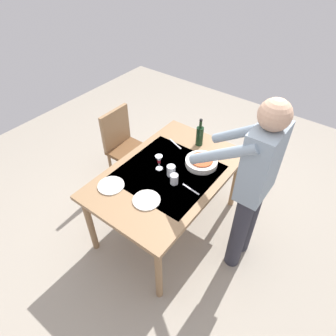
{
  "coord_description": "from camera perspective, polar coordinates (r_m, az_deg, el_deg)",
  "views": [
    {
      "loc": [
        1.56,
        1.18,
        2.56
      ],
      "look_at": [
        0.0,
        0.0,
        0.81
      ],
      "focal_mm": 31.31,
      "sensor_mm": 36.0,
      "label": 1
    }
  ],
  "objects": [
    {
      "name": "water_cup_near_right",
      "position": [
        2.6,
        0.6,
        -0.5
      ],
      "size": [
        0.08,
        0.08,
        0.1
      ],
      "primitive_type": "cylinder",
      "color": "silver",
      "rests_on": "dining_table"
    },
    {
      "name": "dinner_plate_near",
      "position": [
        2.42,
        -4.21,
        -6.25
      ],
      "size": [
        0.23,
        0.23,
        0.01
      ],
      "primitive_type": "cylinder",
      "color": "silver",
      "rests_on": "dining_table"
    },
    {
      "name": "wine_bottle",
      "position": [
        2.93,
        6.22,
        6.31
      ],
      "size": [
        0.07,
        0.07,
        0.3
      ],
      "color": "black",
      "rests_on": "dining_table"
    },
    {
      "name": "table_knife",
      "position": [
        2.98,
        1.43,
        4.72
      ],
      "size": [
        0.08,
        0.19,
        0.0
      ],
      "primitive_type": "cube",
      "rotation": [
        0.0,
        0.0,
        -0.34
      ],
      "color": "silver",
      "rests_on": "dining_table"
    },
    {
      "name": "chair_near",
      "position": [
        3.42,
        -8.68,
        4.84
      ],
      "size": [
        0.4,
        0.4,
        0.91
      ],
      "color": "brown",
      "rests_on": "ground_plane"
    },
    {
      "name": "person_server",
      "position": [
        2.36,
        16.26,
        -2.81
      ],
      "size": [
        0.42,
        0.61,
        1.69
      ],
      "color": "#2D2D38",
      "rests_on": "ground_plane"
    },
    {
      "name": "dinner_plate_far",
      "position": [
        2.58,
        -11.04,
        -3.37
      ],
      "size": [
        0.23,
        0.23,
        0.01
      ],
      "primitive_type": "cylinder",
      "color": "silver",
      "rests_on": "dining_table"
    },
    {
      "name": "serving_bowl_pasta",
      "position": [
        2.74,
        6.51,
        1.21
      ],
      "size": [
        0.3,
        0.3,
        0.07
      ],
      "color": "silver",
      "rests_on": "dining_table"
    },
    {
      "name": "dining_table",
      "position": [
        2.71,
        0.0,
        -1.99
      ],
      "size": [
        1.46,
        0.95,
        0.76
      ],
      "color": "#93704C",
      "rests_on": "ground_plane"
    },
    {
      "name": "ground_plane",
      "position": [
        3.22,
        0.0,
        -10.76
      ],
      "size": [
        6.0,
        6.0,
        0.0
      ],
      "primitive_type": "plane",
      "color": "#9E9384"
    },
    {
      "name": "table_fork",
      "position": [
        2.51,
        4.47,
        -4.15
      ],
      "size": [
        0.04,
        0.18,
        0.0
      ],
      "primitive_type": "cube",
      "rotation": [
        0.0,
        0.0,
        -0.12
      ],
      "color": "silver",
      "rests_on": "dining_table"
    },
    {
      "name": "water_cup_near_left",
      "position": [
        2.53,
        1.21,
        -2.19
      ],
      "size": [
        0.07,
        0.07,
        0.1
      ],
      "primitive_type": "cylinder",
      "color": "silver",
      "rests_on": "dining_table"
    },
    {
      "name": "wine_glass_left",
      "position": [
        2.63,
        -1.77,
        1.56
      ],
      "size": [
        0.07,
        0.07,
        0.15
      ],
      "color": "white",
      "rests_on": "dining_table"
    }
  ]
}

